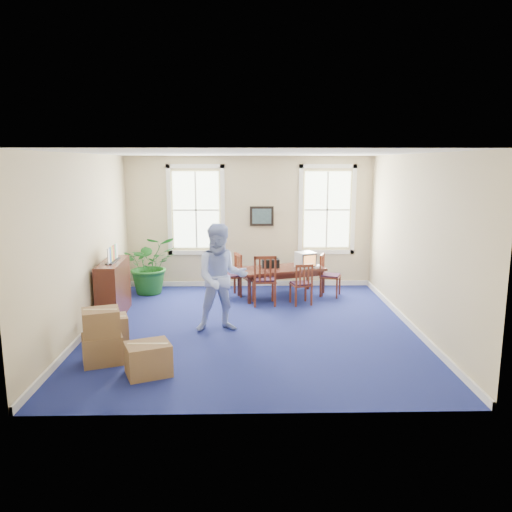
{
  "coord_description": "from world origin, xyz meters",
  "views": [
    {
      "loc": [
        -0.12,
        -8.92,
        3.04
      ],
      "look_at": [
        0.1,
        0.6,
        1.25
      ],
      "focal_mm": 35.0,
      "sensor_mm": 36.0,
      "label": 1
    }
  ],
  "objects_px": {
    "cardboard_boxes": "(118,332)",
    "crt_tv": "(305,260)",
    "potted_plant": "(150,265)",
    "chair_near_left": "(264,279)",
    "conference_table": "(280,282)",
    "credenza": "(113,288)",
    "man": "(221,278)"
  },
  "relations": [
    {
      "from": "crt_tv",
      "to": "potted_plant",
      "type": "bearing_deg",
      "value": 152.39
    },
    {
      "from": "crt_tv",
      "to": "potted_plant",
      "type": "relative_size",
      "value": 0.31
    },
    {
      "from": "potted_plant",
      "to": "conference_table",
      "type": "bearing_deg",
      "value": -6.52
    },
    {
      "from": "potted_plant",
      "to": "cardboard_boxes",
      "type": "relative_size",
      "value": 0.87
    },
    {
      "from": "chair_near_left",
      "to": "credenza",
      "type": "distance_m",
      "value": 3.13
    },
    {
      "from": "conference_table",
      "to": "chair_near_left",
      "type": "height_order",
      "value": "chair_near_left"
    },
    {
      "from": "crt_tv",
      "to": "potted_plant",
      "type": "height_order",
      "value": "potted_plant"
    },
    {
      "from": "crt_tv",
      "to": "credenza",
      "type": "relative_size",
      "value": 0.3
    },
    {
      "from": "conference_table",
      "to": "crt_tv",
      "type": "distance_m",
      "value": 0.77
    },
    {
      "from": "potted_plant",
      "to": "credenza",
      "type": "bearing_deg",
      "value": -103.52
    },
    {
      "from": "chair_near_left",
      "to": "man",
      "type": "relative_size",
      "value": 0.56
    },
    {
      "from": "man",
      "to": "potted_plant",
      "type": "distance_m",
      "value": 3.26
    },
    {
      "from": "crt_tv",
      "to": "credenza",
      "type": "xyz_separation_m",
      "value": [
        -4.02,
        -1.45,
        -0.28
      ]
    },
    {
      "from": "conference_table",
      "to": "chair_near_left",
      "type": "xyz_separation_m",
      "value": [
        -0.4,
        -0.67,
        0.22
      ]
    },
    {
      "from": "conference_table",
      "to": "credenza",
      "type": "distance_m",
      "value": 3.73
    },
    {
      "from": "conference_table",
      "to": "man",
      "type": "bearing_deg",
      "value": -136.91
    },
    {
      "from": "cardboard_boxes",
      "to": "chair_near_left",
      "type": "bearing_deg",
      "value": 52.05
    },
    {
      "from": "conference_table",
      "to": "potted_plant",
      "type": "relative_size",
      "value": 1.43
    },
    {
      "from": "potted_plant",
      "to": "crt_tv",
      "type": "bearing_deg",
      "value": -4.78
    },
    {
      "from": "potted_plant",
      "to": "chair_near_left",
      "type": "bearing_deg",
      "value": -21.14
    },
    {
      "from": "cardboard_boxes",
      "to": "potted_plant",
      "type": "bearing_deg",
      "value": 93.43
    },
    {
      "from": "chair_near_left",
      "to": "man",
      "type": "height_order",
      "value": "man"
    },
    {
      "from": "credenza",
      "to": "cardboard_boxes",
      "type": "distance_m",
      "value": 2.41
    },
    {
      "from": "chair_near_left",
      "to": "cardboard_boxes",
      "type": "height_order",
      "value": "chair_near_left"
    },
    {
      "from": "crt_tv",
      "to": "chair_near_left",
      "type": "distance_m",
      "value": 1.25
    },
    {
      "from": "cardboard_boxes",
      "to": "crt_tv",
      "type": "bearing_deg",
      "value": 48.25
    },
    {
      "from": "man",
      "to": "crt_tv",
      "type": "bearing_deg",
      "value": 45.28
    },
    {
      "from": "conference_table",
      "to": "chair_near_left",
      "type": "bearing_deg",
      "value": -140.22
    },
    {
      "from": "conference_table",
      "to": "potted_plant",
      "type": "bearing_deg",
      "value": 154.22
    },
    {
      "from": "chair_near_left",
      "to": "cardboard_boxes",
      "type": "bearing_deg",
      "value": 48.24
    },
    {
      "from": "credenza",
      "to": "potted_plant",
      "type": "bearing_deg",
      "value": 74.48
    },
    {
      "from": "conference_table",
      "to": "credenza",
      "type": "bearing_deg",
      "value": -177.12
    }
  ]
}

